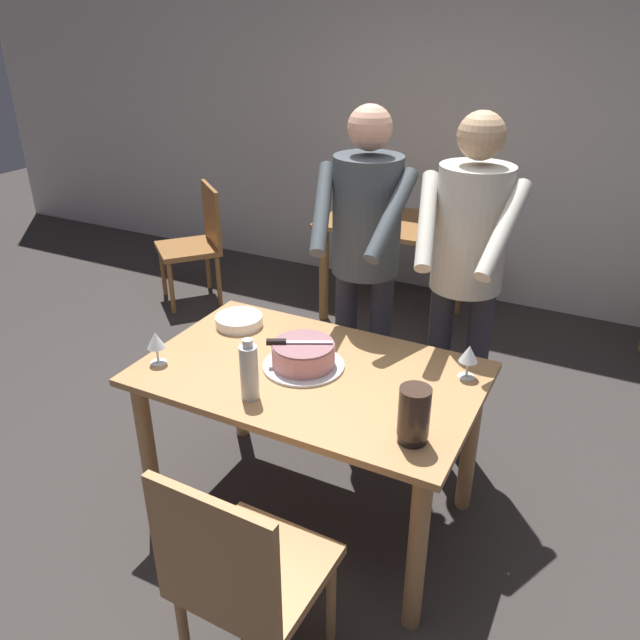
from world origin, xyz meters
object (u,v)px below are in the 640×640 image
person_standing_beside (467,262)px  chair_near_side (242,573)px  wine_glass_near (156,341)px  hurricane_lamp (414,415)px  background_table (394,243)px  person_cutting_cake (365,247)px  water_bottle (249,371)px  background_chair_0 (197,240)px  cake_knife (286,342)px  main_dining_table (310,396)px  plate_stack (239,321)px  cake_on_platter (303,356)px  wine_glass_far (469,355)px

person_standing_beside → chair_near_side: bearing=-99.8°
wine_glass_near → hurricane_lamp: size_ratio=0.69×
background_table → person_cutting_cake: bearing=-74.9°
hurricane_lamp → chair_near_side: (-0.35, -0.55, -0.37)m
water_bottle → background_chair_0: bearing=132.0°
cake_knife → background_chair_0: 2.51m
main_dining_table → wine_glass_near: 0.68m
person_cutting_cake → plate_stack: bearing=-136.3°
person_cutting_cake → chair_near_side: 1.57m
person_cutting_cake → background_table: person_cutting_cake is taller
person_standing_beside → chair_near_side: (-0.25, -1.47, -0.58)m
background_table → chair_near_side: bearing=-78.0°
person_standing_beside → person_cutting_cake: bearing=-176.4°
cake_on_platter → background_chair_0: 2.52m
person_cutting_cake → background_chair_0: size_ratio=1.91×
cake_on_platter → main_dining_table: bearing=-23.3°
main_dining_table → wine_glass_far: bearing=22.8°
person_standing_beside → cake_on_platter: bearing=-126.2°
cake_on_platter → cake_knife: 0.10m
cake_knife → hurricane_lamp: 0.68m
cake_knife → water_bottle: size_ratio=1.00×
background_table → background_chair_0: (-1.46, -0.40, -0.09)m
wine_glass_near → person_standing_beside: person_standing_beside is taller
wine_glass_far → hurricane_lamp: size_ratio=0.69×
water_bottle → background_table: size_ratio=0.25×
person_cutting_cake → background_table: size_ratio=1.72×
cake_on_platter → background_table: 2.13m
person_cutting_cake → main_dining_table: bearing=-86.3°
wine_glass_near → person_cutting_cake: 1.06m
cake_on_platter → wine_glass_far: wine_glass_far is taller
plate_stack → person_standing_beside: size_ratio=0.13×
wine_glass_near → chair_near_side: chair_near_side is taller
main_dining_table → background_chair_0: bearing=138.0°
cake_knife → background_table: cake_knife is taller
person_cutting_cake → chair_near_side: person_cutting_cake is taller
person_standing_beside → water_bottle: bearing=-120.1°
wine_glass_near → background_table: (0.16, 2.33, -0.28)m
wine_glass_near → wine_glass_far: (1.18, 0.48, 0.00)m
main_dining_table → hurricane_lamp: (0.53, -0.25, 0.23)m
cake_knife → wine_glass_far: size_ratio=1.74×
cake_knife → plate_stack: 0.46m
cake_knife → cake_on_platter: bearing=26.8°
chair_near_side → background_chair_0: same height
cake_knife → plate_stack: size_ratio=1.14×
cake_knife → water_bottle: bearing=-91.5°
chair_near_side → hurricane_lamp: bearing=58.1°
cake_on_platter → wine_glass_far: bearing=20.0°
water_bottle → hurricane_lamp: bearing=2.3°
cake_knife → wine_glass_near: (-0.49, -0.22, -0.01)m
plate_stack → water_bottle: size_ratio=0.88×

